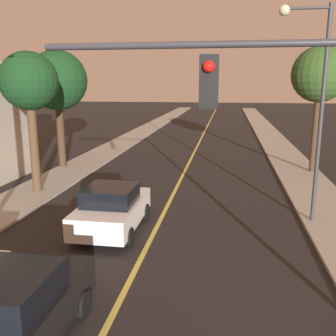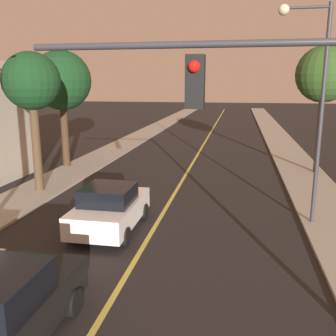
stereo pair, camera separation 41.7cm
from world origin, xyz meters
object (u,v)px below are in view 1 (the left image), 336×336
Objects in this scene: traffic_signal_mast at (321,135)px; tree_left_near at (57,81)px; car_near_lane_front at (14,313)px; tree_right_near at (320,75)px; streetlamp_right at (312,88)px; car_near_lane_second at (112,209)px; tree_left_far at (29,83)px.

traffic_signal_mast is 18.26m from tree_left_near.
tree_right_near is (8.65, 16.12, 4.63)m from car_near_lane_front.
streetlamp_right is at bearing 79.91° from traffic_signal_mast.
tree_left_near is at bearing -176.26° from tree_right_near.
streetlamp_right reaches higher than car_near_lane_second.
tree_right_near is at bearing 77.88° from traffic_signal_mast.
tree_left_far is at bearing 170.20° from streetlamp_right.
car_near_lane_front is at bearing -129.87° from streetlamp_right.
car_near_lane_front reaches higher than car_near_lane_second.
tree_left_near is (-5.96, 15.17, 4.30)m from car_near_lane_front.
tree_left_near is (-11.34, 14.29, 0.96)m from traffic_signal_mast.
tree_left_near is at bearing 128.43° from traffic_signal_mast.
car_near_lane_second is at bearing -130.73° from tree_right_near.
car_near_lane_front is 0.62× the size of tree_left_far.
traffic_signal_mast is 1.05× the size of tree_left_far.
traffic_signal_mast is (5.38, 0.88, 3.34)m from car_near_lane_front.
streetlamp_right is 8.45m from tree_right_near.
tree_left_near is (-12.59, 7.23, 0.28)m from streetlamp_right.
tree_right_near is (8.65, 10.05, 4.65)m from car_near_lane_second.
tree_left_near is 5.37m from tree_left_far.
traffic_signal_mast is 0.97× the size of tree_left_near.
streetlamp_right is 1.08× the size of tree_right_near.
car_near_lane_front is at bearing -64.05° from tree_left_far.
traffic_signal_mast is 0.88× the size of streetlamp_right.
traffic_signal_mast is 7.20m from streetlamp_right.
tree_left_far is (-10.20, 9.04, 0.84)m from traffic_signal_mast.
tree_left_near is 14.65m from tree_right_near.
traffic_signal_mast is at bearing -51.57° from tree_left_near.
tree_right_near reaches higher than car_near_lane_front.
tree_left_near reaches higher than car_near_lane_front.
car_near_lane_front is 11.80m from tree_left_far.
tree_left_near is at bearing 111.45° from car_near_lane_front.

